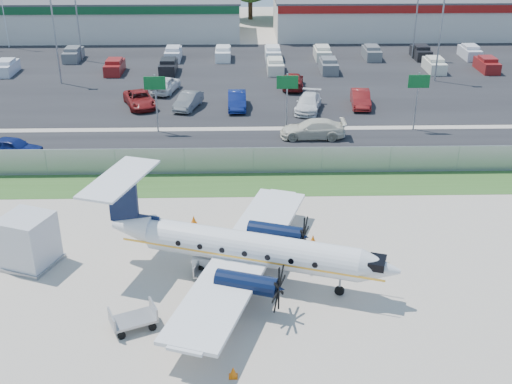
{
  "coord_description": "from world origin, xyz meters",
  "views": [
    {
      "loc": [
        -0.81,
        -28.98,
        19.09
      ],
      "look_at": [
        0.0,
        6.0,
        2.3
      ],
      "focal_mm": 45.0,
      "sensor_mm": 36.0,
      "label": 1
    }
  ],
  "objects_px": {
    "aircraft": "(245,247)",
    "baggage_cart_near": "(133,319)",
    "service_container": "(29,242)",
    "pushback_tug": "(222,257)",
    "baggage_cart_far": "(213,274)"
  },
  "relations": [
    {
      "from": "service_container",
      "to": "pushback_tug",
      "type": "bearing_deg",
      "value": -3.97
    },
    {
      "from": "aircraft",
      "to": "service_container",
      "type": "xyz_separation_m",
      "value": [
        -11.9,
        1.8,
        -0.57
      ]
    },
    {
      "from": "baggage_cart_far",
      "to": "service_container",
      "type": "xyz_separation_m",
      "value": [
        -10.15,
        1.98,
        0.92
      ]
    },
    {
      "from": "pushback_tug",
      "to": "baggage_cart_far",
      "type": "distance_m",
      "value": 1.36
    },
    {
      "from": "baggage_cart_near",
      "to": "aircraft",
      "type": "bearing_deg",
      "value": 37.31
    },
    {
      "from": "pushback_tug",
      "to": "baggage_cart_far",
      "type": "height_order",
      "value": "pushback_tug"
    },
    {
      "from": "baggage_cart_near",
      "to": "service_container",
      "type": "height_order",
      "value": "service_container"
    },
    {
      "from": "pushback_tug",
      "to": "baggage_cart_near",
      "type": "height_order",
      "value": "pushback_tug"
    },
    {
      "from": "baggage_cart_near",
      "to": "baggage_cart_far",
      "type": "distance_m",
      "value": 5.32
    },
    {
      "from": "service_container",
      "to": "baggage_cart_far",
      "type": "bearing_deg",
      "value": -11.02
    },
    {
      "from": "baggage_cart_near",
      "to": "service_container",
      "type": "bearing_deg",
      "value": 138.02
    },
    {
      "from": "aircraft",
      "to": "baggage_cart_near",
      "type": "distance_m",
      "value": 6.89
    },
    {
      "from": "baggage_cart_near",
      "to": "service_container",
      "type": "distance_m",
      "value": 8.84
    },
    {
      "from": "pushback_tug",
      "to": "service_container",
      "type": "bearing_deg",
      "value": 176.03
    },
    {
      "from": "aircraft",
      "to": "baggage_cart_near",
      "type": "xyz_separation_m",
      "value": [
        -5.36,
        -4.09,
        -1.43
      ]
    }
  ]
}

